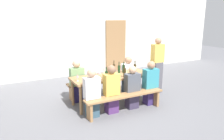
{
  "coord_description": "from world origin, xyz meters",
  "views": [
    {
      "loc": [
        -2.51,
        -4.82,
        2.24
      ],
      "look_at": [
        0.0,
        0.0,
        0.9
      ],
      "focal_mm": 34.7,
      "sensor_mm": 36.0,
      "label": 1
    }
  ],
  "objects_px": {
    "wine_bottle_0": "(114,68)",
    "wine_bottle_3": "(125,72)",
    "seated_guest_near_3": "(150,84)",
    "tasting_table": "(112,79)",
    "bench_near": "(125,98)",
    "seated_guest_far_1": "(128,76)",
    "wine_bottle_2": "(124,69)",
    "standing_host": "(157,66)",
    "wine_glass_0": "(77,76)",
    "seated_guest_near_2": "(132,88)",
    "seated_guest_near_1": "(112,90)",
    "wine_glass_1": "(126,72)",
    "wine_glass_3": "(104,69)",
    "wooden_door": "(116,46)",
    "wine_bottle_4": "(106,75)",
    "wine_bottle_5": "(119,69)",
    "seated_guest_near_0": "(92,94)",
    "wine_glass_2": "(99,73)",
    "wine_glass_4": "(104,73)",
    "bench_far": "(101,83)",
    "wine_bottle_1": "(135,68)"
  },
  "relations": [
    {
      "from": "tasting_table",
      "to": "wine_bottle_0",
      "type": "bearing_deg",
      "value": 53.52
    },
    {
      "from": "wine_glass_0",
      "to": "standing_host",
      "type": "relative_size",
      "value": 0.1
    },
    {
      "from": "bench_near",
      "to": "seated_guest_far_1",
      "type": "xyz_separation_m",
      "value": [
        0.82,
        1.2,
        0.16
      ]
    },
    {
      "from": "seated_guest_near_2",
      "to": "wine_glass_0",
      "type": "bearing_deg",
      "value": 69.79
    },
    {
      "from": "seated_guest_near_1",
      "to": "wine_bottle_2",
      "type": "bearing_deg",
      "value": -47.19
    },
    {
      "from": "wine_glass_0",
      "to": "wine_glass_3",
      "type": "bearing_deg",
      "value": 23.39
    },
    {
      "from": "standing_host",
      "to": "seated_guest_near_2",
      "type": "bearing_deg",
      "value": 26.81
    },
    {
      "from": "wine_bottle_4",
      "to": "wine_glass_2",
      "type": "relative_size",
      "value": 1.75
    },
    {
      "from": "wine_glass_1",
      "to": "seated_guest_near_3",
      "type": "bearing_deg",
      "value": -28.75
    },
    {
      "from": "wooden_door",
      "to": "bench_far",
      "type": "bearing_deg",
      "value": -126.51
    },
    {
      "from": "wine_glass_2",
      "to": "seated_guest_far_1",
      "type": "relative_size",
      "value": 0.16
    },
    {
      "from": "wooden_door",
      "to": "seated_guest_far_1",
      "type": "distance_m",
      "value": 2.79
    },
    {
      "from": "wine_bottle_0",
      "to": "wine_glass_4",
      "type": "height_order",
      "value": "wine_bottle_0"
    },
    {
      "from": "wine_bottle_3",
      "to": "wine_glass_2",
      "type": "xyz_separation_m",
      "value": [
        -0.59,
        0.25,
        0.0
      ]
    },
    {
      "from": "tasting_table",
      "to": "seated_guest_near_2",
      "type": "xyz_separation_m",
      "value": [
        0.29,
        -0.53,
        -0.16
      ]
    },
    {
      "from": "wine_bottle_0",
      "to": "wine_bottle_5",
      "type": "height_order",
      "value": "wine_bottle_0"
    },
    {
      "from": "wine_bottle_5",
      "to": "seated_guest_near_2",
      "type": "bearing_deg",
      "value": -89.55
    },
    {
      "from": "seated_guest_near_3",
      "to": "wine_bottle_3",
      "type": "bearing_deg",
      "value": 68.6
    },
    {
      "from": "wine_glass_2",
      "to": "seated_guest_near_0",
      "type": "bearing_deg",
      "value": -129.58
    },
    {
      "from": "wine_bottle_2",
      "to": "wine_glass_1",
      "type": "bearing_deg",
      "value": -111.03
    },
    {
      "from": "wooden_door",
      "to": "seated_guest_far_1",
      "type": "relative_size",
      "value": 1.92
    },
    {
      "from": "wine_bottle_0",
      "to": "wine_glass_3",
      "type": "height_order",
      "value": "wine_bottle_0"
    },
    {
      "from": "standing_host",
      "to": "seated_guest_near_0",
      "type": "bearing_deg",
      "value": 15.36
    },
    {
      "from": "wine_bottle_0",
      "to": "wine_bottle_4",
      "type": "distance_m",
      "value": 0.7
    },
    {
      "from": "wine_bottle_3",
      "to": "wine_bottle_0",
      "type": "bearing_deg",
      "value": 91.79
    },
    {
      "from": "bench_far",
      "to": "wine_bottle_5",
      "type": "height_order",
      "value": "wine_bottle_5"
    },
    {
      "from": "wine_glass_1",
      "to": "seated_guest_near_2",
      "type": "height_order",
      "value": "seated_guest_near_2"
    },
    {
      "from": "wine_bottle_0",
      "to": "standing_host",
      "type": "xyz_separation_m",
      "value": [
        1.38,
        -0.15,
        -0.07
      ]
    },
    {
      "from": "wine_bottle_3",
      "to": "wooden_door",
      "type": "bearing_deg",
      "value": 64.96
    },
    {
      "from": "wine_glass_3",
      "to": "wine_bottle_4",
      "type": "bearing_deg",
      "value": -109.69
    },
    {
      "from": "wine_bottle_0",
      "to": "seated_guest_near_3",
      "type": "height_order",
      "value": "seated_guest_near_3"
    },
    {
      "from": "tasting_table",
      "to": "wine_bottle_2",
      "type": "xyz_separation_m",
      "value": [
        0.43,
        0.14,
        0.19
      ]
    },
    {
      "from": "bench_near",
      "to": "seated_guest_near_3",
      "type": "height_order",
      "value": "seated_guest_near_3"
    },
    {
      "from": "seated_guest_near_2",
      "to": "wine_bottle_2",
      "type": "bearing_deg",
      "value": -11.83
    },
    {
      "from": "wine_bottle_5",
      "to": "seated_guest_near_0",
      "type": "relative_size",
      "value": 0.28
    },
    {
      "from": "seated_guest_near_1",
      "to": "seated_guest_far_1",
      "type": "height_order",
      "value": "seated_guest_near_1"
    },
    {
      "from": "bench_near",
      "to": "wine_bottle_2",
      "type": "distance_m",
      "value": 1.05
    },
    {
      "from": "tasting_table",
      "to": "bench_near",
      "type": "height_order",
      "value": "tasting_table"
    },
    {
      "from": "wine_glass_1",
      "to": "wine_glass_3",
      "type": "bearing_deg",
      "value": 125.27
    },
    {
      "from": "bench_far",
      "to": "seated_guest_near_3",
      "type": "height_order",
      "value": "seated_guest_near_3"
    },
    {
      "from": "tasting_table",
      "to": "wine_bottle_2",
      "type": "bearing_deg",
      "value": 17.59
    },
    {
      "from": "bench_far",
      "to": "seated_guest_far_1",
      "type": "xyz_separation_m",
      "value": [
        0.82,
        -0.15,
        0.16
      ]
    },
    {
      "from": "seated_guest_near_3",
      "to": "tasting_table",
      "type": "bearing_deg",
      "value": 58.26
    },
    {
      "from": "wine_glass_2",
      "to": "seated_guest_near_0",
      "type": "relative_size",
      "value": 0.16
    },
    {
      "from": "wine_bottle_0",
      "to": "wine_bottle_3",
      "type": "distance_m",
      "value": 0.54
    },
    {
      "from": "wooden_door",
      "to": "tasting_table",
      "type": "xyz_separation_m",
      "value": [
        -1.79,
        -3.09,
        -0.38
      ]
    },
    {
      "from": "wine_glass_2",
      "to": "wine_glass_3",
      "type": "bearing_deg",
      "value": 49.51
    },
    {
      "from": "wine_bottle_4",
      "to": "wine_glass_2",
      "type": "height_order",
      "value": "wine_bottle_4"
    },
    {
      "from": "wine_bottle_0",
      "to": "wooden_door",
      "type": "bearing_deg",
      "value": 60.62
    },
    {
      "from": "wine_bottle_1",
      "to": "bench_far",
      "type": "bearing_deg",
      "value": 140.59
    }
  ]
}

